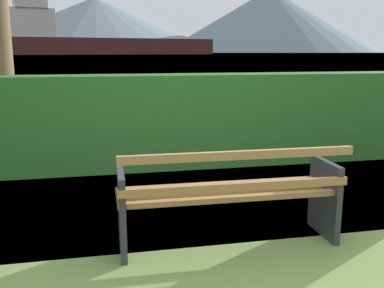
{
  "coord_description": "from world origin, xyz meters",
  "views": [
    {
      "loc": [
        -1.03,
        -3.41,
        1.6
      ],
      "look_at": [
        0.0,
        1.43,
        0.56
      ],
      "focal_mm": 41.33,
      "sensor_mm": 36.0,
      "label": 1
    }
  ],
  "objects": [
    {
      "name": "hedge_row",
      "position": [
        0.0,
        2.65,
        0.65
      ],
      "size": [
        12.98,
        0.63,
        1.29
      ],
      "primitive_type": "cube",
      "color": "#2D6B28",
      "rests_on": "ground_plane"
    },
    {
      "name": "distant_hills",
      "position": [
        -5.53,
        592.02,
        34.93
      ],
      "size": [
        724.09,
        369.96,
        79.84
      ],
      "color": "slate",
      "rests_on": "ground_plane"
    },
    {
      "name": "ground_plane",
      "position": [
        0.0,
        0.0,
        0.0
      ],
      "size": [
        1400.0,
        1400.0,
        0.0
      ],
      "primitive_type": "plane",
      "color": "olive"
    },
    {
      "name": "park_bench",
      "position": [
        -0.0,
        -0.06,
        0.43
      ],
      "size": [
        1.85,
        0.6,
        0.87
      ],
      "color": "#A0703F",
      "rests_on": "ground_plane"
    },
    {
      "name": "cargo_ship_large",
      "position": [
        -3.58,
        217.67,
        6.72
      ],
      "size": [
        108.56,
        38.7,
        24.02
      ],
      "color": "#471E19",
      "rests_on": "water_surface"
    },
    {
      "name": "fishing_boat_near",
      "position": [
        48.26,
        255.79,
        0.78
      ],
      "size": [
        6.19,
        3.14,
        2.24
      ],
      "color": "silver",
      "rests_on": "water_surface"
    },
    {
      "name": "water_surface",
      "position": [
        0.0,
        309.94,
        0.0
      ],
      "size": [
        620.0,
        620.0,
        0.0
      ],
      "primitive_type": "plane",
      "color": "#7A99A8",
      "rests_on": "ground_plane"
    }
  ]
}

